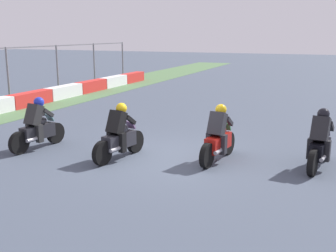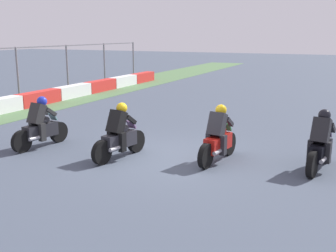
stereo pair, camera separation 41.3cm
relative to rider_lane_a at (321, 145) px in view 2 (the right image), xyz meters
name	(u,v)px [view 2 (the right image)]	position (x,y,z in m)	size (l,w,h in m)	color
ground_plane	(167,158)	(-0.66, 3.86, -0.62)	(120.00, 120.00, 0.00)	#424B5A
rider_lane_a	(321,145)	(0.00, 0.00, 0.00)	(2.04, 0.60, 1.51)	black
rider_lane_b	(218,138)	(-0.40, 2.50, 0.00)	(2.04, 0.58, 1.51)	black
rider_lane_c	(119,136)	(-1.22, 5.01, 0.00)	(2.03, 0.61, 1.51)	black
rider_lane_d	(40,127)	(-1.25, 7.71, 0.00)	(2.04, 0.58, 1.51)	black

